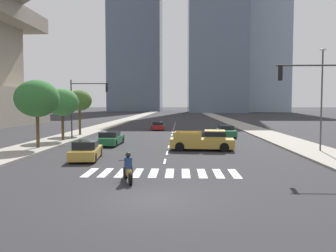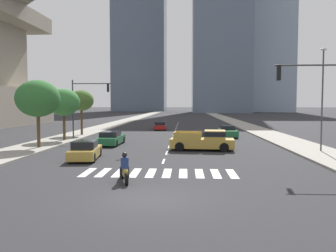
{
  "view_description": "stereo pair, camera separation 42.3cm",
  "coord_description": "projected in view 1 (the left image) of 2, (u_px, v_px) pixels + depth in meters",
  "views": [
    {
      "loc": [
        1.03,
        -13.76,
        3.85
      ],
      "look_at": [
        0.0,
        15.32,
        2.0
      ],
      "focal_mm": 37.01,
      "sensor_mm": 36.0,
      "label": 1
    },
    {
      "loc": [
        1.46,
        -13.75,
        3.85
      ],
      "look_at": [
        0.0,
        15.32,
        2.0
      ],
      "focal_mm": 37.01,
      "sensor_mm": 36.0,
      "label": 2
    }
  ],
  "objects": [
    {
      "name": "ground_plane",
      "position": [
        155.0,
        199.0,
        14.01
      ],
      "size": [
        800.0,
        800.0,
        0.0
      ],
      "primitive_type": "plane",
      "color": "#28282B"
    },
    {
      "name": "sidewalk_east",
      "position": [
        266.0,
        134.0,
        43.5
      ],
      "size": [
        4.0,
        260.0,
        0.15
      ],
      "primitive_type": "cube",
      "color": "gray",
      "rests_on": "ground"
    },
    {
      "name": "sidewalk_west",
      "position": [
        80.0,
        133.0,
        44.35
      ],
      "size": [
        4.0,
        260.0,
        0.15
      ],
      "primitive_type": "cube",
      "color": "gray",
      "rests_on": "ground"
    },
    {
      "name": "crosswalk_near",
      "position": [
        162.0,
        173.0,
        19.31
      ],
      "size": [
        8.55,
        2.58,
        0.01
      ],
      "color": "silver",
      "rests_on": "ground"
    },
    {
      "name": "lane_divider_center",
      "position": [
        173.0,
        132.0,
        47.24
      ],
      "size": [
        0.14,
        50.0,
        0.01
      ],
      "color": "silver",
      "rests_on": "ground"
    },
    {
      "name": "motorcycle_lead",
      "position": [
        128.0,
        170.0,
        17.08
      ],
      "size": [
        0.93,
        2.15,
        1.49
      ],
      "rotation": [
        0.0,
        0.0,
        1.86
      ],
      "color": "black",
      "rests_on": "ground"
    },
    {
      "name": "pickup_truck",
      "position": [
        205.0,
        140.0,
        28.84
      ],
      "size": [
        5.41,
        2.47,
        1.67
      ],
      "rotation": [
        0.0,
        0.0,
        -0.07
      ],
      "color": "#B28E38",
      "rests_on": "ground"
    },
    {
      "name": "sedan_green_0",
      "position": [
        226.0,
        132.0,
        40.63
      ],
      "size": [
        1.89,
        4.7,
        1.33
      ],
      "rotation": [
        0.0,
        0.0,
        -1.54
      ],
      "color": "#1E6038",
      "rests_on": "ground"
    },
    {
      "name": "sedan_green_1",
      "position": [
        110.0,
        139.0,
        32.52
      ],
      "size": [
        2.0,
        4.61,
        1.28
      ],
      "rotation": [
        0.0,
        0.0,
        1.54
      ],
      "color": "#1E6038",
      "rests_on": "ground"
    },
    {
      "name": "sedan_white_2",
      "position": [
        202.0,
        138.0,
        33.2
      ],
      "size": [
        2.03,
        4.75,
        1.19
      ],
      "rotation": [
        0.0,
        0.0,
        -1.51
      ],
      "color": "silver",
      "rests_on": "ground"
    },
    {
      "name": "sedan_red_3",
      "position": [
        158.0,
        126.0,
        51.97
      ],
      "size": [
        2.19,
        4.8,
        1.18
      ],
      "rotation": [
        0.0,
        0.0,
        1.66
      ],
      "color": "maroon",
      "rests_on": "ground"
    },
    {
      "name": "sedan_gold_4",
      "position": [
        86.0,
        151.0,
        23.97
      ],
      "size": [
        2.15,
        4.4,
        1.33
      ],
      "rotation": [
        0.0,
        0.0,
        1.67
      ],
      "color": "#B28E38",
      "rests_on": "ground"
    },
    {
      "name": "traffic_signal_near",
      "position": [
        321.0,
        93.0,
        20.72
      ],
      "size": [
        4.51,
        0.28,
        6.41
      ],
      "rotation": [
        0.0,
        0.0,
        3.14
      ],
      "color": "#333335",
      "rests_on": "sidewalk_east"
    },
    {
      "name": "traffic_signal_far",
      "position": [
        85.0,
        99.0,
        37.09
      ],
      "size": [
        4.41,
        0.28,
        6.29
      ],
      "color": "#333335",
      "rests_on": "sidewalk_west"
    },
    {
      "name": "street_lamp_east",
      "position": [
        322.0,
        92.0,
        27.25
      ],
      "size": [
        0.5,
        0.24,
        8.05
      ],
      "color": "#3F3F42",
      "rests_on": "sidewalk_east"
    },
    {
      "name": "street_tree_nearest",
      "position": [
        37.0,
        99.0,
        29.23
      ],
      "size": [
        3.7,
        3.7,
        5.74
      ],
      "color": "#4C3823",
      "rests_on": "sidewalk_west"
    },
    {
      "name": "street_tree_second",
      "position": [
        62.0,
        102.0,
        35.51
      ],
      "size": [
        3.3,
        3.3,
        5.28
      ],
      "color": "#4C3823",
      "rests_on": "sidewalk_west"
    },
    {
      "name": "street_tree_third",
      "position": [
        79.0,
        101.0,
        41.55
      ],
      "size": [
        2.93,
        2.93,
        5.38
      ],
      "color": "#4C3823",
      "rests_on": "sidewalk_west"
    },
    {
      "name": "office_tower_left_skyline",
      "position": [
        136.0,
        20.0,
        187.06
      ],
      "size": [
        27.41,
        27.35,
        99.21
      ],
      "color": "slate",
      "rests_on": "ground"
    },
    {
      "name": "office_tower_center_skyline",
      "position": [
        216.0,
        6.0,
        154.62
      ],
      "size": [
        24.93,
        27.53,
        106.48
      ],
      "color": "slate",
      "rests_on": "ground"
    },
    {
      "name": "office_tower_right_skyline",
      "position": [
        260.0,
        29.0,
        168.65
      ],
      "size": [
        24.65,
        23.27,
        89.54
      ],
      "color": "#8C9EB2",
      "rests_on": "ground"
    }
  ]
}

